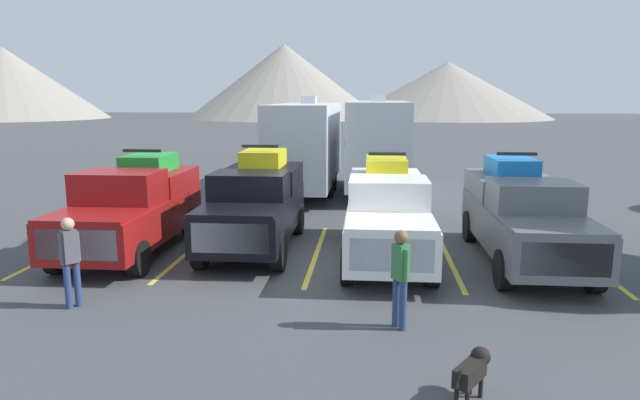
{
  "coord_description": "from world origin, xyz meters",
  "views": [
    {
      "loc": [
        1.33,
        -12.92,
        3.95
      ],
      "look_at": [
        0.0,
        1.81,
        1.2
      ],
      "focal_mm": 31.52,
      "sensor_mm": 36.0,
      "label": 1
    }
  ],
  "objects": [
    {
      "name": "mountain_ridge",
      "position": [
        -6.88,
        86.88,
        6.12
      ],
      "size": [
        154.98,
        44.45,
        14.18
      ],
      "color": "gray",
      "rests_on": "ground"
    },
    {
      "name": "person_a",
      "position": [
        -4.23,
        -3.28,
        1.0
      ],
      "size": [
        0.32,
        0.33,
        1.74
      ],
      "color": "navy",
      "rests_on": "ground"
    },
    {
      "name": "lot_stripe_e",
      "position": [
        6.59,
        0.81,
        0.0
      ],
      "size": [
        0.12,
        5.5,
        0.01
      ],
      "primitive_type": "cube",
      "color": "gold",
      "rests_on": "ground"
    },
    {
      "name": "pickup_truck_a",
      "position": [
        -4.72,
        0.7,
        1.16
      ],
      "size": [
        2.2,
        5.38,
        2.55
      ],
      "color": "maroon",
      "rests_on": "ground"
    },
    {
      "name": "person_b",
      "position": [
        1.87,
        -3.7,
        1.0
      ],
      "size": [
        0.32,
        0.33,
        1.74
      ],
      "color": "navy",
      "rests_on": "ground"
    },
    {
      "name": "lot_stripe_b",
      "position": [
        -3.3,
        0.81,
        0.0
      ],
      "size": [
        0.12,
        5.5,
        0.01
      ],
      "primitive_type": "cube",
      "color": "gold",
      "rests_on": "ground"
    },
    {
      "name": "dog",
      "position": [
        2.72,
        -5.94,
        0.43
      ],
      "size": [
        0.58,
        0.78,
        0.65
      ],
      "color": "black",
      "rests_on": "ground"
    },
    {
      "name": "ground_plane",
      "position": [
        0.0,
        0.0,
        0.0
      ],
      "size": [
        240.0,
        240.0,
        0.0
      ],
      "primitive_type": "plane",
      "color": "#3F4244"
    },
    {
      "name": "lot_stripe_a",
      "position": [
        -6.59,
        0.81,
        0.0
      ],
      "size": [
        0.12,
        5.5,
        0.01
      ],
      "primitive_type": "cube",
      "color": "gold",
      "rests_on": "ground"
    },
    {
      "name": "pickup_truck_c",
      "position": [
        1.76,
        0.76,
        1.14
      ],
      "size": [
        2.07,
        5.9,
        2.51
      ],
      "color": "white",
      "rests_on": "ground"
    },
    {
      "name": "lot_stripe_c",
      "position": [
        0.0,
        0.81,
        0.0
      ],
      "size": [
        0.12,
        5.5,
        0.01
      ],
      "primitive_type": "cube",
      "color": "gold",
      "rests_on": "ground"
    },
    {
      "name": "pickup_truck_d",
      "position": [
        5.0,
        0.71,
        1.16
      ],
      "size": [
        2.11,
        5.82,
        2.55
      ],
      "color": "#595B60",
      "rests_on": "ground"
    },
    {
      "name": "camper_trailer_b",
      "position": [
        1.61,
        9.88,
        2.12
      ],
      "size": [
        2.39,
        8.17,
        4.03
      ],
      "color": "silver",
      "rests_on": "ground"
    },
    {
      "name": "pickup_truck_b",
      "position": [
        -1.65,
        1.32,
        1.19
      ],
      "size": [
        2.13,
        5.22,
        2.65
      ],
      "color": "black",
      "rests_on": "ground"
    },
    {
      "name": "lot_stripe_d",
      "position": [
        3.3,
        0.81,
        0.0
      ],
      "size": [
        0.12,
        5.5,
        0.01
      ],
      "primitive_type": "cube",
      "color": "gold",
      "rests_on": "ground"
    },
    {
      "name": "camper_trailer_a",
      "position": [
        -1.29,
        9.76,
        2.07
      ],
      "size": [
        2.39,
        8.98,
        3.93
      ],
      "color": "silver",
      "rests_on": "ground"
    }
  ]
}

